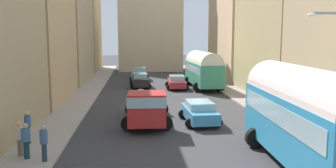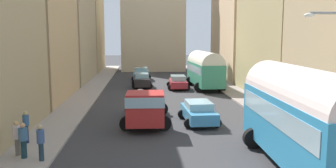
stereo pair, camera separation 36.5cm
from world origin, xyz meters
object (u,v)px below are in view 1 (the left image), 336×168
parked_bus_1 (203,68)px  cargo_truck_0 (146,106)px  car_0 (140,80)px  pedestrian_2 (26,140)px  parked_bus_0 (305,113)px  pedestrian_3 (44,142)px  car_1 (139,74)px  car_3 (177,82)px  pedestrian_0 (20,137)px  car_2 (199,112)px  pedestrian_1 (28,126)px

parked_bus_1 → cargo_truck_0: parked_bus_1 is taller
car_0 → pedestrian_2: size_ratio=2.52×
parked_bus_0 → pedestrian_3: parked_bus_0 is taller
car_1 → car_3: 8.86m
pedestrian_0 → pedestrian_2: pedestrian_0 is taller
car_3 → parked_bus_1: bearing=1.2°
parked_bus_0 → car_2: parked_bus_0 is taller
parked_bus_1 → car_0: 7.10m
parked_bus_1 → pedestrian_0: (-12.56, -21.10, -1.18)m
car_0 → car_2: (3.61, -16.60, -0.06)m
parked_bus_0 → pedestrian_2: 12.12m
car_0 → parked_bus_0: bearing=-75.2°
parked_bus_0 → pedestrian_0: size_ratio=5.23×
car_0 → pedestrian_1: size_ratio=2.44×
parked_bus_0 → pedestrian_3: bearing=172.6°
parked_bus_1 → pedestrian_1: parked_bus_1 is taller
cargo_truck_0 → pedestrian_3: cargo_truck_0 is taller
cargo_truck_0 → car_3: (3.72, 15.54, -0.49)m
parked_bus_0 → parked_bus_1: 23.38m
pedestrian_0 → car_2: bearing=32.3°
cargo_truck_0 → parked_bus_0: bearing=-50.6°
car_1 → car_3: (3.92, -7.94, -0.09)m
car_2 → car_3: size_ratio=0.98×
cargo_truck_0 → car_0: bearing=90.6°
pedestrian_1 → car_2: bearing=23.0°
parked_bus_1 → pedestrian_2: 24.74m
cargo_truck_0 → parked_bus_1: bearing=67.0°
pedestrian_1 → pedestrian_2: 2.37m
parked_bus_1 → car_1: 10.52m
cargo_truck_0 → pedestrian_0: cargo_truck_0 is taller
parked_bus_0 → parked_bus_1: bearing=89.4°
cargo_truck_0 → car_0: (-0.18, 17.03, -0.43)m
parked_bus_1 → car_1: parked_bus_1 is taller
parked_bus_0 → pedestrian_0: parked_bus_0 is taller
car_3 → pedestrian_1: size_ratio=2.41×
pedestrian_3 → pedestrian_1: bearing=118.6°
pedestrian_3 → cargo_truck_0: bearing=53.8°
pedestrian_3 → pedestrian_2: bearing=154.0°
parked_bus_1 → pedestrian_0: bearing=-120.8°
car_0 → pedestrian_0: pedestrian_0 is taller
parked_bus_0 → car_2: (-2.94, 8.20, -1.65)m
parked_bus_1 → car_2: bearing=-101.9°
parked_bus_0 → car_2: size_ratio=2.15×
parked_bus_0 → car_0: 25.70m
car_0 → pedestrian_1: (-5.95, -20.65, 0.25)m
parked_bus_1 → car_3: 3.26m
parked_bus_1 → pedestrian_3: size_ratio=4.70×
pedestrian_0 → pedestrian_3: 1.54m
car_3 → pedestrian_2: pedestrian_2 is taller
cargo_truck_0 → pedestrian_1: size_ratio=3.92×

